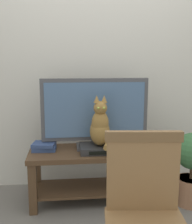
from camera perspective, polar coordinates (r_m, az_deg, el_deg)
name	(u,v)px	position (r m, az deg, el deg)	size (l,w,h in m)	color
back_wall	(96,54)	(3.02, -0.09, 11.69)	(7.00, 0.12, 2.80)	silver
tv_stand	(95,166)	(2.72, -0.11, -10.81)	(1.24, 0.48, 0.51)	#513823
tv	(95,112)	(2.64, -0.26, 0.03)	(1.00, 0.20, 0.67)	#4C4C51
media_box	(100,148)	(2.61, 0.76, -7.36)	(0.36, 0.26, 0.06)	#2D2D30
cat	(100,126)	(2.54, 0.84, -2.94)	(0.19, 0.29, 0.46)	olive
wooden_chair	(145,207)	(1.67, 9.96, -18.39)	(0.49, 0.49, 0.94)	olive
book_stack	(44,146)	(2.69, -10.46, -6.88)	(0.23, 0.20, 0.07)	#33477A
potted_plant	(192,164)	(2.78, 18.90, -10.02)	(0.34, 0.34, 0.69)	#9E6B4C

